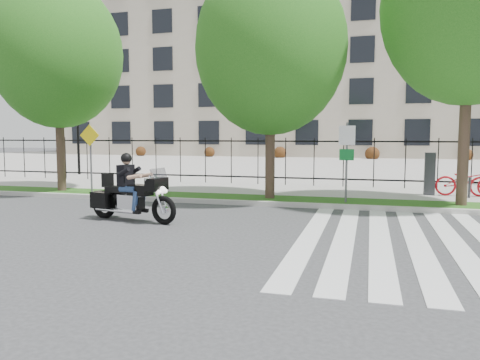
# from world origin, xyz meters

# --- Properties ---
(ground) EXTENTS (120.00, 120.00, 0.00)m
(ground) POSITION_xyz_m (0.00, 0.00, 0.00)
(ground) COLOR #333335
(ground) RESTS_ON ground
(curb) EXTENTS (60.00, 0.20, 0.15)m
(curb) POSITION_xyz_m (0.00, 4.10, 0.07)
(curb) COLOR #B7B5AC
(curb) RESTS_ON ground
(grass_verge) EXTENTS (60.00, 1.50, 0.15)m
(grass_verge) POSITION_xyz_m (0.00, 4.95, 0.07)
(grass_verge) COLOR #1D4B12
(grass_verge) RESTS_ON ground
(sidewalk) EXTENTS (60.00, 3.50, 0.15)m
(sidewalk) POSITION_xyz_m (0.00, 7.45, 0.07)
(sidewalk) COLOR gray
(sidewalk) RESTS_ON ground
(plaza) EXTENTS (80.00, 34.00, 0.10)m
(plaza) POSITION_xyz_m (0.00, 25.00, 0.05)
(plaza) COLOR gray
(plaza) RESTS_ON ground
(crosswalk_stripes) EXTENTS (5.70, 8.00, 0.01)m
(crosswalk_stripes) POSITION_xyz_m (4.83, 0.00, 0.01)
(crosswalk_stripes) COLOR silver
(crosswalk_stripes) RESTS_ON ground
(iron_fence) EXTENTS (30.00, 0.06, 2.00)m
(iron_fence) POSITION_xyz_m (0.00, 9.20, 1.15)
(iron_fence) COLOR black
(iron_fence) RESTS_ON sidewalk
(office_building) EXTENTS (60.00, 21.90, 20.15)m
(office_building) POSITION_xyz_m (0.00, 44.92, 9.97)
(office_building) COLOR #AFA28D
(office_building) RESTS_ON ground
(lamp_post_left) EXTENTS (1.06, 0.70, 4.25)m
(lamp_post_left) POSITION_xyz_m (-12.00, 12.00, 3.21)
(lamp_post_left) COLOR black
(lamp_post_left) RESTS_ON ground
(street_tree_0) EXTENTS (4.80, 4.80, 7.89)m
(street_tree_0) POSITION_xyz_m (-7.91, 4.95, 5.26)
(street_tree_0) COLOR #3D2D21
(street_tree_0) RESTS_ON grass_verge
(street_tree_1) EXTENTS (4.96, 4.96, 7.81)m
(street_tree_1) POSITION_xyz_m (0.22, 4.95, 5.10)
(street_tree_1) COLOR #3D2D21
(street_tree_1) RESTS_ON grass_verge
(street_tree_2) EXTENTS (5.08, 5.08, 8.81)m
(street_tree_2) POSITION_xyz_m (6.14, 4.95, 6.03)
(street_tree_2) COLOR #3D2D21
(street_tree_2) RESTS_ON grass_verge
(sign_pole_regulatory) EXTENTS (0.50, 0.09, 2.50)m
(sign_pole_regulatory) POSITION_xyz_m (2.74, 4.58, 1.74)
(sign_pole_regulatory) COLOR #59595B
(sign_pole_regulatory) RESTS_ON grass_verge
(sign_pole_warning) EXTENTS (0.78, 0.09, 2.49)m
(sign_pole_warning) POSITION_xyz_m (-6.38, 4.58, 1.74)
(sign_pole_warning) COLOR #59595B
(sign_pole_warning) RESTS_ON grass_verge
(motorcycle_rider) EXTENTS (2.76, 1.14, 2.16)m
(motorcycle_rider) POSITION_xyz_m (-2.57, 0.62, 0.72)
(motorcycle_rider) COLOR black
(motorcycle_rider) RESTS_ON ground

